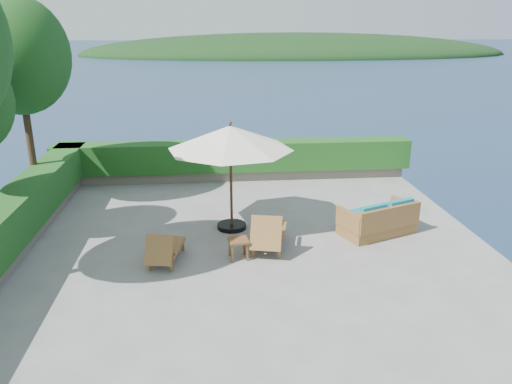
{
  "coord_description": "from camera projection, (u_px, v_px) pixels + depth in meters",
  "views": [
    {
      "loc": [
        -0.84,
        -11.38,
        5.19
      ],
      "look_at": [
        0.3,
        0.8,
        1.1
      ],
      "focal_mm": 35.0,
      "sensor_mm": 36.0,
      "label": 1
    }
  ],
  "objects": [
    {
      "name": "ground",
      "position": [
        247.0,
        244.0,
        12.47
      ],
      "size": [
        12.0,
        12.0,
        0.0
      ],
      "primitive_type": "plane",
      "color": "gray",
      "rests_on": "ground"
    },
    {
      "name": "hedge_left",
      "position": [
        9.0,
        220.0,
        11.7
      ],
      "size": [
        0.9,
        12.4,
        1.0
      ],
      "primitive_type": "cube",
      "color": "#1C4714",
      "rests_on": "planter_wall_left"
    },
    {
      "name": "hedge_far",
      "position": [
        235.0,
        156.0,
        17.49
      ],
      "size": [
        12.4,
        0.9,
        1.0
      ],
      "primitive_type": "cube",
      "color": "#1C4714",
      "rests_on": "planter_wall_far"
    },
    {
      "name": "patio_umbrella",
      "position": [
        230.0,
        139.0,
        12.67
      ],
      "size": [
        3.77,
        3.77,
        2.91
      ],
      "rotation": [
        0.0,
        0.0,
        -0.17
      ],
      "color": "black",
      "rests_on": "ground"
    },
    {
      "name": "lounge_right",
      "position": [
        269.0,
        232.0,
        12.1
      ],
      "size": [
        1.1,
        1.88,
        1.02
      ],
      "rotation": [
        0.0,
        0.0,
        -0.22
      ],
      "color": "olive",
      "rests_on": "ground"
    },
    {
      "name": "lounge_left",
      "position": [
        165.0,
        249.0,
        11.38
      ],
      "size": [
        0.86,
        1.56,
        0.85
      ],
      "rotation": [
        0.0,
        0.0,
        -0.18
      ],
      "color": "olive",
      "rests_on": "ground"
    },
    {
      "name": "ocean",
      "position": [
        248.0,
        346.0,
        13.42
      ],
      "size": [
        600.0,
        600.0,
        0.0
      ],
      "primitive_type": "plane",
      "color": "#152242",
      "rests_on": "ground"
    },
    {
      "name": "planter_wall_left",
      "position": [
        14.0,
        246.0,
        11.92
      ],
      "size": [
        0.6,
        12.0,
        0.36
      ],
      "primitive_type": "cube",
      "color": "slate",
      "rests_on": "ground"
    },
    {
      "name": "offshore_island",
      "position": [
        295.0,
        55.0,
        147.81
      ],
      "size": [
        126.0,
        57.6,
        12.6
      ],
      "primitive_type": "ellipsoid",
      "color": "black",
      "rests_on": "ocean"
    },
    {
      "name": "tree_far",
      "position": [
        18.0,
        56.0,
        13.56
      ],
      "size": [
        2.8,
        2.8,
        6.03
      ],
      "color": "#3E2818",
      "rests_on": "ground"
    },
    {
      "name": "side_table",
      "position": [
        238.0,
        243.0,
        11.59
      ],
      "size": [
        0.5,
        0.5,
        0.48
      ],
      "rotation": [
        0.0,
        0.0,
        0.12
      ],
      "color": "brown",
      "rests_on": "ground"
    },
    {
      "name": "wicker_loveseat",
      "position": [
        379.0,
        221.0,
        12.95
      ],
      "size": [
        2.18,
        1.66,
        0.96
      ],
      "rotation": [
        0.0,
        0.0,
        0.39
      ],
      "color": "olive",
      "rests_on": "ground"
    },
    {
      "name": "foundation",
      "position": [
        247.0,
        299.0,
        12.96
      ],
      "size": [
        12.0,
        12.0,
        3.0
      ],
      "primitive_type": "cube",
      "color": "#5D5449",
      "rests_on": "ocean"
    },
    {
      "name": "planter_wall_far",
      "position": [
        235.0,
        174.0,
        17.7
      ],
      "size": [
        12.0,
        0.6,
        0.36
      ],
      "primitive_type": "cube",
      "color": "slate",
      "rests_on": "ground"
    }
  ]
}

